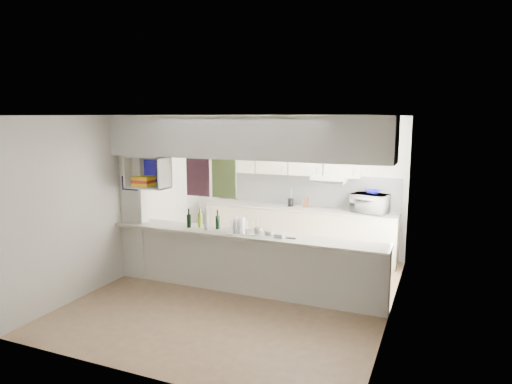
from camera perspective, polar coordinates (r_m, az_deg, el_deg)
The scene contains 16 objects.
floor at distance 6.94m, azimuth -1.67°, elevation -12.47°, with size 4.80×4.80×0.00m, color #916E54.
ceiling at distance 6.45m, azimuth -1.78°, elevation 9.51°, with size 4.80×4.80×0.00m, color white.
wall_back at distance 8.78m, azimuth 4.75°, elevation 0.94°, with size 4.20×4.20×0.00m, color silver.
wall_left at distance 7.67m, azimuth -16.17°, elevation -0.64°, with size 4.80×4.80×0.00m, color silver.
wall_right at distance 6.03m, azimuth 16.79°, elevation -3.32°, with size 4.80×4.80×0.00m, color silver.
servery_partition at distance 6.59m, azimuth -3.11°, elevation 1.29°, with size 4.20×0.50×2.60m.
cubby_shelf at distance 7.24m, azimuth -13.33°, elevation 2.19°, with size 0.65×0.35×0.50m.
kitchen_run at distance 8.57m, azimuth 5.19°, elevation -2.50°, with size 3.60×0.63×2.24m.
microwave at distance 8.24m, azimuth 14.09°, elevation -1.37°, with size 0.60×0.41×0.33m, color white.
bowl at distance 8.21m, azimuth 14.39°, elevation -0.01°, with size 0.27×0.27×0.07m, color #110D93.
dish_rack at distance 6.65m, azimuth -1.79°, elevation -4.30°, with size 0.50×0.41×0.23m.
cup at distance 6.50m, azimuth 0.22°, elevation -4.90°, with size 0.12×0.12×0.09m, color white.
wine_bottles at distance 6.93m, azimuth -6.62°, elevation -3.60°, with size 0.51×0.14×0.32m.
plastic_tubs at distance 6.47m, azimuth 2.23°, elevation -5.26°, with size 0.49×0.21×0.07m.
utensil_jar at distance 8.59m, azimuth 4.34°, elevation -1.32°, with size 0.10×0.10×0.15m, color black.
knife_block at distance 8.53m, azimuth 6.21°, elevation -1.29°, with size 0.09×0.07×0.19m, color brown.
Camera 1 is at (2.67, -5.87, 2.58)m, focal length 32.00 mm.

